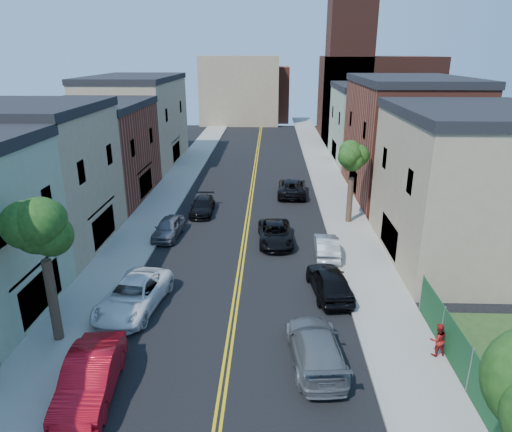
# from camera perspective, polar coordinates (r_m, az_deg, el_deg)

# --- Properties ---
(sidewalk_left) EXTENTS (3.20, 100.00, 0.15)m
(sidewalk_left) POSITION_cam_1_polar(r_m,az_deg,el_deg) (46.47, -10.25, 3.81)
(sidewalk_left) COLOR gray
(sidewalk_left) RESTS_ON ground
(sidewalk_right) EXTENTS (3.20, 100.00, 0.15)m
(sidewalk_right) POSITION_cam_1_polar(r_m,az_deg,el_deg) (45.85, 9.48, 3.64)
(sidewalk_right) COLOR gray
(sidewalk_right) RESTS_ON ground
(curb_left) EXTENTS (0.30, 100.00, 0.15)m
(curb_left) POSITION_cam_1_polar(r_m,az_deg,el_deg) (46.14, -8.12, 3.81)
(curb_left) COLOR gray
(curb_left) RESTS_ON ground
(curb_right) EXTENTS (0.30, 100.00, 0.15)m
(curb_right) POSITION_cam_1_polar(r_m,az_deg,el_deg) (45.65, 7.30, 3.68)
(curb_right) COLOR gray
(curb_right) RESTS_ON ground
(bldg_left_tan_near) EXTENTS (9.00, 10.00, 9.00)m
(bldg_left_tan_near) POSITION_cam_1_polar(r_m,az_deg,el_deg) (33.74, -26.17, 3.81)
(bldg_left_tan_near) COLOR #998466
(bldg_left_tan_near) RESTS_ON ground
(bldg_left_brick) EXTENTS (9.00, 12.00, 8.00)m
(bldg_left_brick) POSITION_cam_1_polar(r_m,az_deg,el_deg) (43.57, -19.57, 7.24)
(bldg_left_brick) COLOR brown
(bldg_left_brick) RESTS_ON ground
(bldg_left_tan_far) EXTENTS (9.00, 16.00, 9.50)m
(bldg_left_tan_far) POSITION_cam_1_polar(r_m,az_deg,el_deg) (56.51, -14.65, 11.16)
(bldg_left_tan_far) COLOR #998466
(bldg_left_tan_far) RESTS_ON ground
(bldg_right_tan) EXTENTS (9.00, 12.00, 9.00)m
(bldg_right_tan) POSITION_cam_1_polar(r_m,az_deg,el_deg) (31.32, 24.77, 2.91)
(bldg_right_tan) COLOR #998466
(bldg_right_tan) RESTS_ON ground
(bldg_right_brick) EXTENTS (9.00, 14.00, 10.00)m
(bldg_right_brick) POSITION_cam_1_polar(r_m,az_deg,el_deg) (44.09, 18.15, 8.87)
(bldg_right_brick) COLOR brown
(bldg_right_brick) RESTS_ON ground
(bldg_right_palegrn) EXTENTS (9.00, 12.00, 8.50)m
(bldg_right_palegrn) POSITION_cam_1_polar(r_m,az_deg,el_deg) (57.61, 14.36, 10.83)
(bldg_right_palegrn) COLOR gray
(bldg_right_palegrn) RESTS_ON ground
(church) EXTENTS (16.20, 14.20, 22.60)m
(church) POSITION_cam_1_polar(r_m,az_deg,el_deg) (72.42, 13.95, 14.98)
(church) COLOR #4C2319
(church) RESTS_ON ground
(backdrop_left) EXTENTS (14.00, 8.00, 12.00)m
(backdrop_left) POSITION_cam_1_polar(r_m,az_deg,el_deg) (86.13, -2.04, 15.37)
(backdrop_left) COLOR #998466
(backdrop_left) RESTS_ON ground
(backdrop_center) EXTENTS (10.00, 8.00, 10.00)m
(backdrop_center) POSITION_cam_1_polar(r_m,az_deg,el_deg) (90.02, 0.77, 14.93)
(backdrop_center) COLOR brown
(backdrop_center) RESTS_ON ground
(fence_right) EXTENTS (0.04, 15.00, 1.90)m
(fence_right) POSITION_cam_1_polar(r_m,az_deg,el_deg) (19.12, 26.85, -19.77)
(fence_right) COLOR #143F1E
(fence_right) RESTS_ON sidewalk_right
(tree_left_mid) EXTENTS (5.20, 5.20, 9.29)m
(tree_left_mid) POSITION_cam_1_polar(r_m,az_deg,el_deg) (21.05, -25.59, 1.12)
(tree_left_mid) COLOR #3D281E
(tree_left_mid) RESTS_ON sidewalk_left
(tree_right_far) EXTENTS (4.40, 4.40, 8.03)m
(tree_right_far) POSITION_cam_1_polar(r_m,az_deg,el_deg) (34.92, 12.07, 8.02)
(tree_right_far) COLOR #3D281E
(tree_right_far) RESTS_ON sidewalk_right
(red_sedan) EXTENTS (2.30, 5.29, 1.69)m
(red_sedan) POSITION_cam_1_polar(r_m,az_deg,el_deg) (19.68, -19.95, -18.36)
(red_sedan) COLOR #B90C18
(red_sedan) RESTS_ON ground
(white_pickup) EXTENTS (3.37, 5.97, 1.58)m
(white_pickup) POSITION_cam_1_polar(r_m,az_deg,el_deg) (24.73, -15.04, -9.55)
(white_pickup) COLOR white
(white_pickup) RESTS_ON ground
(grey_car_left) EXTENTS (2.00, 4.27, 1.41)m
(grey_car_left) POSITION_cam_1_polar(r_m,az_deg,el_deg) (33.44, -10.85, -1.45)
(grey_car_left) COLOR #56575D
(grey_car_left) RESTS_ON ground
(black_car_left) EXTENTS (1.84, 4.42, 1.28)m
(black_car_left) POSITION_cam_1_polar(r_m,az_deg,el_deg) (37.94, -6.70, 1.24)
(black_car_left) COLOR black
(black_car_left) RESTS_ON ground
(grey_car_right) EXTENTS (2.59, 5.44, 1.53)m
(grey_car_right) POSITION_cam_1_polar(r_m,az_deg,el_deg) (20.41, 7.44, -15.91)
(grey_car_right) COLOR slate
(grey_car_right) RESTS_ON ground
(black_car_right) EXTENTS (2.49, 4.91, 1.60)m
(black_car_right) POSITION_cam_1_polar(r_m,az_deg,el_deg) (25.55, 9.15, -8.04)
(black_car_right) COLOR black
(black_car_right) RESTS_ON ground
(silver_car_right) EXTENTS (1.58, 4.20, 1.37)m
(silver_car_right) POSITION_cam_1_polar(r_m,az_deg,el_deg) (30.15, 8.80, -3.78)
(silver_car_right) COLOR #AFB2B7
(silver_car_right) RESTS_ON ground
(dark_car_right_far) EXTENTS (2.80, 5.63, 1.53)m
(dark_car_right_far) POSITION_cam_1_polar(r_m,az_deg,el_deg) (42.70, 4.51, 3.61)
(dark_car_right_far) COLOR black
(dark_car_right_far) RESTS_ON ground
(black_suv_lane) EXTENTS (2.57, 5.09, 1.38)m
(black_suv_lane) POSITION_cam_1_polar(r_m,az_deg,el_deg) (31.89, 2.42, -2.20)
(black_suv_lane) COLOR black
(black_suv_lane) RESTS_ON ground
(pedestrian_right) EXTENTS (0.85, 0.72, 1.54)m
(pedestrian_right) POSITION_cam_1_polar(r_m,az_deg,el_deg) (21.89, 21.71, -14.12)
(pedestrian_right) COLOR maroon
(pedestrian_right) RESTS_ON sidewalk_right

